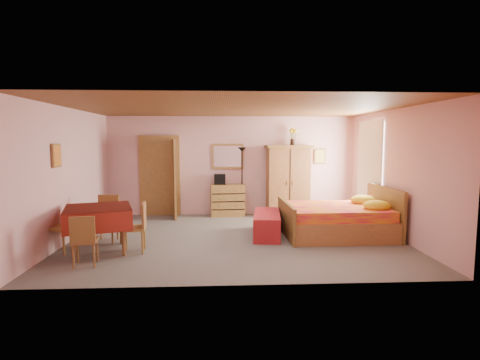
{
  "coord_description": "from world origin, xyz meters",
  "views": [
    {
      "loc": [
        -0.3,
        -7.41,
        1.96
      ],
      "look_at": [
        0.1,
        0.3,
        1.15
      ],
      "focal_mm": 28.0,
      "sensor_mm": 36.0,
      "label": 1
    }
  ],
  "objects": [
    {
      "name": "stereo",
      "position": [
        -0.32,
        2.3,
        0.96
      ],
      "size": [
        0.3,
        0.22,
        0.27
      ],
      "primitive_type": "cube",
      "rotation": [
        0.0,
        0.0,
        -0.01
      ],
      "color": "black",
      "rests_on": "chest_of_drawers"
    },
    {
      "name": "chest_of_drawers",
      "position": [
        -0.12,
        2.27,
        0.41
      ],
      "size": [
        0.9,
        0.49,
        0.83
      ],
      "primitive_type": "cube",
      "rotation": [
        0.0,
        0.0,
        0.06
      ],
      "color": "olive",
      "rests_on": "floor"
    },
    {
      "name": "bench",
      "position": [
        0.65,
        0.17,
        0.24
      ],
      "size": [
        0.69,
        1.47,
        0.47
      ],
      "primitive_type": "cube",
      "rotation": [
        0.0,
        0.0,
        -0.12
      ],
      "color": "maroon",
      "rests_on": "floor"
    },
    {
      "name": "wall_mirror",
      "position": [
        -0.12,
        2.48,
        1.55
      ],
      "size": [
        0.84,
        0.06,
        0.67
      ],
      "primitive_type": "cube",
      "rotation": [
        0.0,
        0.0,
        -0.01
      ],
      "color": "silver",
      "rests_on": "wall_back"
    },
    {
      "name": "sunflower_vase",
      "position": [
        1.58,
        2.29,
        2.07
      ],
      "size": [
        0.19,
        0.19,
        0.45
      ],
      "primitive_type": "cube",
      "rotation": [
        0.0,
        0.0,
        0.06
      ],
      "color": "yellow",
      "rests_on": "wardrobe"
    },
    {
      "name": "chair_north",
      "position": [
        -2.53,
        -0.14,
        0.45
      ],
      "size": [
        0.42,
        0.42,
        0.9
      ],
      "primitive_type": "cube",
      "rotation": [
        0.0,
        0.0,
        3.11
      ],
      "color": "olive",
      "rests_on": "floor"
    },
    {
      "name": "floor",
      "position": [
        0.0,
        0.0,
        0.0
      ],
      "size": [
        6.5,
        6.5,
        0.0
      ],
      "primitive_type": "plane",
      "color": "#67625A",
      "rests_on": "ground"
    },
    {
      "name": "picture_back",
      "position": [
        2.35,
        2.47,
        1.55
      ],
      "size": [
        0.3,
        0.04,
        0.4
      ],
      "primitive_type": "cube",
      "color": "#D8BF59",
      "rests_on": "wall_back"
    },
    {
      "name": "doorway",
      "position": [
        -1.9,
        2.47,
        1.02
      ],
      "size": [
        1.06,
        0.12,
        2.15
      ],
      "primitive_type": "cube",
      "color": "#9E6B35",
      "rests_on": "floor"
    },
    {
      "name": "ceiling",
      "position": [
        0.0,
        0.0,
        2.6
      ],
      "size": [
        6.5,
        6.5,
        0.0
      ],
      "primitive_type": "plane",
      "rotation": [
        3.14,
        0.0,
        0.0
      ],
      "color": "brown",
      "rests_on": "wall_back"
    },
    {
      "name": "wall_back",
      "position": [
        0.0,
        2.5,
        1.3
      ],
      "size": [
        6.5,
        0.1,
        2.6
      ],
      "primitive_type": "cube",
      "color": "#D89C9D",
      "rests_on": "floor"
    },
    {
      "name": "chair_south",
      "position": [
        -2.44,
        -1.55,
        0.41
      ],
      "size": [
        0.42,
        0.42,
        0.82
      ],
      "primitive_type": "cube",
      "rotation": [
        0.0,
        0.0,
        0.15
      ],
      "color": "brown",
      "rests_on": "floor"
    },
    {
      "name": "picture_left",
      "position": [
        -3.22,
        -0.6,
        1.7
      ],
      "size": [
        0.04,
        0.32,
        0.42
      ],
      "primitive_type": "cube",
      "color": "orange",
      "rests_on": "wall_left"
    },
    {
      "name": "bed",
      "position": [
        2.08,
        0.12,
        0.51
      ],
      "size": [
        2.2,
        1.74,
        1.01
      ],
      "primitive_type": "cube",
      "rotation": [
        0.0,
        0.0,
        0.01
      ],
      "color": "#D41443",
      "rests_on": "floor"
    },
    {
      "name": "window",
      "position": [
        3.21,
        1.2,
        1.45
      ],
      "size": [
        0.08,
        1.4,
        1.95
      ],
      "primitive_type": "cube",
      "color": "white",
      "rests_on": "wall_right"
    },
    {
      "name": "chair_west",
      "position": [
        -3.14,
        -0.78,
        0.45
      ],
      "size": [
        0.47,
        0.47,
        0.9
      ],
      "primitive_type": "cube",
      "rotation": [
        0.0,
        0.0,
        -1.74
      ],
      "color": "#A47137",
      "rests_on": "floor"
    },
    {
      "name": "chair_east",
      "position": [
        -1.83,
        -0.87,
        0.44
      ],
      "size": [
        0.43,
        0.43,
        0.88
      ],
      "primitive_type": "cube",
      "rotation": [
        0.0,
        0.0,
        1.66
      ],
      "color": "#AE803B",
      "rests_on": "floor"
    },
    {
      "name": "wall_right",
      "position": [
        3.25,
        0.0,
        1.3
      ],
      "size": [
        0.1,
        5.0,
        2.6
      ],
      "primitive_type": "cube",
      "color": "#D89C9D",
      "rests_on": "floor"
    },
    {
      "name": "wardrobe",
      "position": [
        1.45,
        2.2,
        0.92
      ],
      "size": [
        1.2,
        0.65,
        1.85
      ],
      "primitive_type": "cube",
      "rotation": [
        0.0,
        0.0,
        0.04
      ],
      "color": "#925A31",
      "rests_on": "floor"
    },
    {
      "name": "wall_left",
      "position": [
        -3.25,
        0.0,
        1.3
      ],
      "size": [
        0.1,
        5.0,
        2.6
      ],
      "primitive_type": "cube",
      "color": "#D89C9D",
      "rests_on": "floor"
    },
    {
      "name": "wall_front",
      "position": [
        0.0,
        -2.5,
        1.3
      ],
      "size": [
        6.5,
        0.1,
        2.6
      ],
      "primitive_type": "cube",
      "color": "#D89C9D",
      "rests_on": "floor"
    },
    {
      "name": "floor_lamp",
      "position": [
        0.26,
        2.33,
        0.9
      ],
      "size": [
        0.29,
        0.29,
        1.79
      ],
      "primitive_type": "cube",
      "rotation": [
        0.0,
        0.0,
        0.36
      ],
      "color": "black",
      "rests_on": "floor"
    },
    {
      "name": "dining_table",
      "position": [
        -2.46,
        -0.81,
        0.4
      ],
      "size": [
        1.37,
        1.37,
        0.8
      ],
      "primitive_type": "cube",
      "rotation": [
        0.0,
        0.0,
        0.3
      ],
      "color": "maroon",
      "rests_on": "floor"
    }
  ]
}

